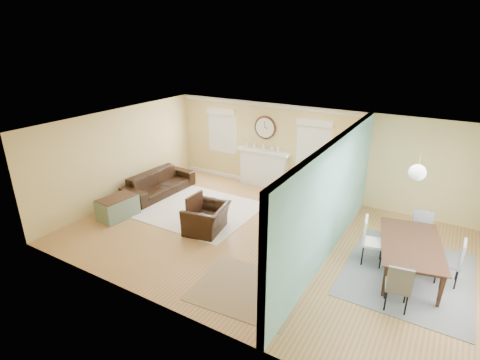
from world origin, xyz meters
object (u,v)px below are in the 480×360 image
at_px(eames_chair, 207,218).
at_px(green_chair, 299,193).
at_px(credenza, 329,215).
at_px(dining_table, 411,259).
at_px(sofa, 159,183).

xyz_separation_m(eames_chair, green_chair, (1.32, 2.60, -0.03)).
bearing_deg(credenza, dining_table, -25.35).
height_order(sofa, green_chair, sofa).
distance_m(sofa, dining_table, 7.03).
height_order(eames_chair, green_chair, eames_chair).
height_order(credenza, dining_table, credenza).
relative_size(eames_chair, green_chair, 1.52).
height_order(green_chair, dining_table, dining_table).
xyz_separation_m(eames_chair, credenza, (2.51, 1.55, 0.06)).
bearing_deg(sofa, dining_table, -91.82).
bearing_deg(eames_chair, credenza, 111.05).
xyz_separation_m(sofa, credenza, (5.04, 0.41, 0.07)).
height_order(sofa, dining_table, dining_table).
distance_m(credenza, dining_table, 2.18).
bearing_deg(green_chair, dining_table, 156.16).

